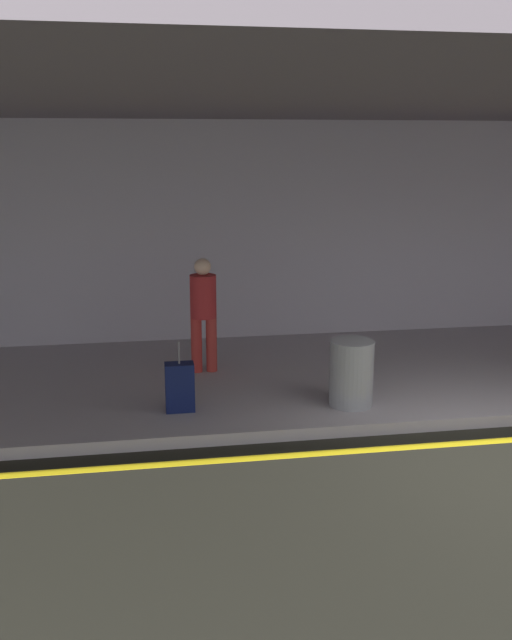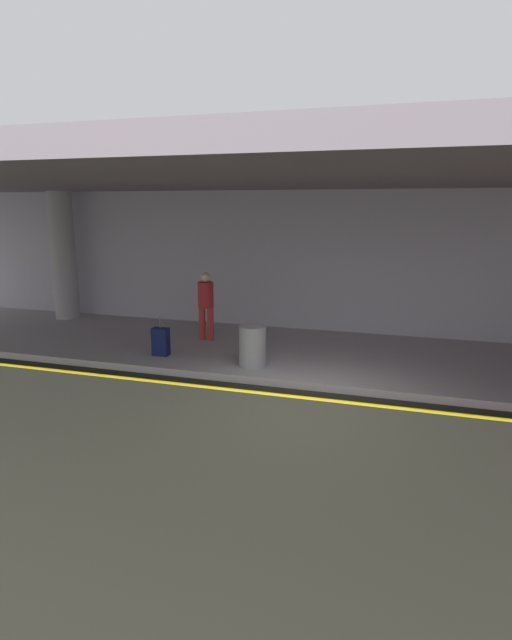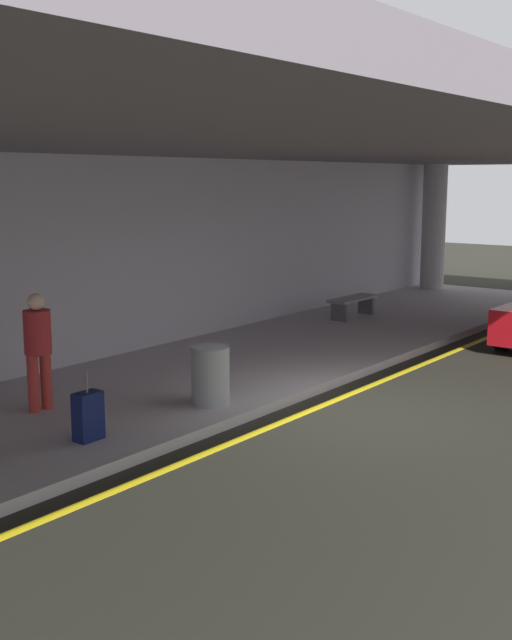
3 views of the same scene
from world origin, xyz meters
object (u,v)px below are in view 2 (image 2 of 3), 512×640
support_column_far_left (63,256)px  trash_bin_steel (253,346)px  suitcase_upright_primary (161,342)px  traveler_with_luggage (206,301)px

support_column_far_left → trash_bin_steel: size_ratio=4.29×
suitcase_upright_primary → trash_bin_steel: size_ratio=1.06×
suitcase_upright_primary → trash_bin_steel: 2.18m
traveler_with_luggage → trash_bin_steel: 2.47m
support_column_far_left → suitcase_upright_primary: size_ratio=4.06×
support_column_far_left → trash_bin_steel: 7.36m
support_column_far_left → traveler_with_luggage: bearing=-13.3°
support_column_far_left → traveler_with_luggage: size_ratio=2.17×
support_column_far_left → traveler_with_luggage: 5.12m
suitcase_upright_primary → traveler_with_luggage: bearing=57.2°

